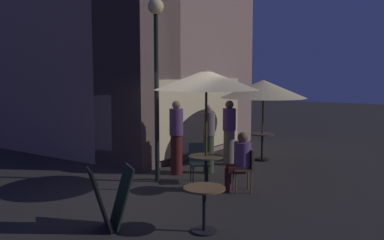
{
  "coord_description": "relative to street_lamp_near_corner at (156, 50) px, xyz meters",
  "views": [
    {
      "loc": [
        -6.23,
        -5.34,
        2.46
      ],
      "look_at": [
        1.61,
        -0.01,
        1.4
      ],
      "focal_mm": 39.03,
      "sensor_mm": 36.0,
      "label": 1
    }
  ],
  "objects": [
    {
      "name": "ground_plane",
      "position": [
        -1.04,
        -0.56,
        -2.97
      ],
      "size": [
        60.0,
        60.0,
        0.0
      ],
      "primitive_type": "plane",
      "color": "#282523"
    },
    {
      "name": "cafe_building",
      "position": [
        2.17,
        3.8,
        1.34
      ],
      "size": [
        6.09,
        9.0,
        8.64
      ],
      "color": "gray",
      "rests_on": "ground"
    },
    {
      "name": "street_lamp_near_corner",
      "position": [
        0.0,
        0.0,
        0.0
      ],
      "size": [
        0.35,
        0.35,
        4.1
      ],
      "color": "black",
      "rests_on": "ground"
    },
    {
      "name": "menu_sandwich_board",
      "position": [
        -2.69,
        -1.23,
        -2.47
      ],
      "size": [
        0.86,
        0.83,
        0.98
      ],
      "rotation": [
        0.0,
        0.0,
        -0.58
      ],
      "color": "black",
      "rests_on": "ground"
    },
    {
      "name": "cafe_table_0",
      "position": [
        3.51,
        -0.98,
        -2.44
      ],
      "size": [
        0.65,
        0.65,
        0.77
      ],
      "color": "black",
      "rests_on": "ground"
    },
    {
      "name": "cafe_table_1",
      "position": [
        -0.12,
        -1.39,
        -2.42
      ],
      "size": [
        0.72,
        0.72,
        0.77
      ],
      "color": "black",
      "rests_on": "ground"
    },
    {
      "name": "cafe_table_2",
      "position": [
        -1.97,
        -2.53,
        -2.48
      ],
      "size": [
        0.65,
        0.65,
        0.71
      ],
      "color": "black",
      "rests_on": "ground"
    },
    {
      "name": "patio_umbrella_0",
      "position": [
        3.51,
        -0.98,
        -0.94
      ],
      "size": [
        2.41,
        2.41,
        2.29
      ],
      "color": "black",
      "rests_on": "ground"
    },
    {
      "name": "patio_umbrella_1",
      "position": [
        -0.12,
        -1.39,
        -0.65
      ],
      "size": [
        2.13,
        2.13,
        2.54
      ],
      "color": "black",
      "rests_on": "ground"
    },
    {
      "name": "cafe_chair_0",
      "position": [
        0.41,
        -2.05,
        -2.41
      ],
      "size": [
        0.55,
        0.55,
        0.91
      ],
      "rotation": [
        0.0,
        0.0,
        2.24
      ],
      "color": "brown",
      "rests_on": "ground"
    },
    {
      "name": "cafe_chair_1",
      "position": [
        0.51,
        -0.8,
        -2.44
      ],
      "size": [
        0.59,
        0.59,
        0.89
      ],
      "rotation": [
        0.0,
        0.0,
        -2.38
      ],
      "color": "black",
      "rests_on": "ground"
    },
    {
      "name": "patron_seated_0",
      "position": [
        0.33,
        -1.94,
        -2.26
      ],
      "size": [
        0.52,
        0.54,
        1.26
      ],
      "rotation": [
        0.0,
        0.0,
        2.24
      ],
      "color": "#4E1D1D",
      "rests_on": "ground"
    },
    {
      "name": "patron_standing_1",
      "position": [
        0.83,
        0.07,
        -2.06
      ],
      "size": [
        0.34,
        0.34,
        1.81
      ],
      "rotation": [
        0.0,
        0.0,
        4.53
      ],
      "color": "#541D19",
      "rests_on": "ground"
    },
    {
      "name": "patron_standing_2",
      "position": [
        1.37,
        -0.53,
        -2.1
      ],
      "size": [
        0.31,
        0.31,
        1.71
      ],
      "rotation": [
        0.0,
        0.0,
        1.58
      ],
      "color": "#354329",
      "rests_on": "ground"
    },
    {
      "name": "patron_standing_3",
      "position": [
        2.51,
        -0.47,
        -2.09
      ],
      "size": [
        0.35,
        0.35,
        1.75
      ],
      "rotation": [
        0.0,
        0.0,
        4.27
      ],
      "color": "#78695E",
      "rests_on": "ground"
    }
  ]
}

